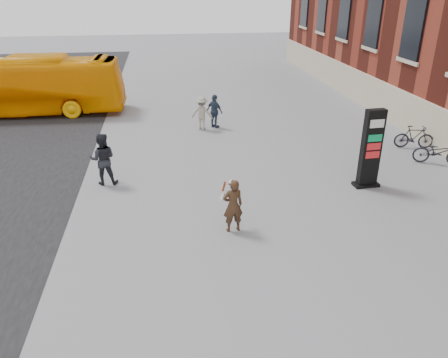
{
  "coord_description": "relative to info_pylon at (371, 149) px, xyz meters",
  "views": [
    {
      "loc": [
        -1.96,
        -11.39,
        6.63
      ],
      "look_at": [
        -0.29,
        0.36,
        1.19
      ],
      "focal_mm": 35.0,
      "sensor_mm": 36.0,
      "label": 1
    }
  ],
  "objects": [
    {
      "name": "bike_7",
      "position": [
        3.65,
        3.33,
        -0.89
      ],
      "size": [
        1.71,
        0.85,
        0.99
      ],
      "primitive_type": "imported",
      "rotation": [
        0.0,
        0.0,
        1.33
      ],
      "color": "black",
      "rests_on": "ground"
    },
    {
      "name": "bike_6",
      "position": [
        3.65,
        1.53,
        -0.89
      ],
      "size": [
        1.99,
        1.34,
        0.99
      ],
      "primitive_type": "imported",
      "rotation": [
        0.0,
        0.0,
        1.17
      ],
      "color": "black",
      "rests_on": "ground"
    },
    {
      "name": "woman",
      "position": [
        -5.13,
        -2.3,
        -0.55
      ],
      "size": [
        0.67,
        0.62,
        1.62
      ],
      "rotation": [
        0.0,
        0.0,
        3.29
      ],
      "color": "#3B2917",
      "rests_on": "ground"
    },
    {
      "name": "info_pylon",
      "position": [
        0.0,
        0.0,
        0.0
      ],
      "size": [
        0.91,
        0.5,
        2.77
      ],
      "rotation": [
        0.0,
        0.0,
        0.06
      ],
      "color": "black",
      "rests_on": "ground"
    },
    {
      "name": "pedestrian_b",
      "position": [
        -5.1,
        7.22,
        -0.59
      ],
      "size": [
        1.16,
        0.87,
        1.59
      ],
      "primitive_type": "imported",
      "rotation": [
        0.0,
        0.0,
        2.84
      ],
      "color": "#9D9684",
      "rests_on": "ground"
    },
    {
      "name": "pedestrian_a",
      "position": [
        -9.11,
        1.5,
        -0.45
      ],
      "size": [
        0.91,
        0.71,
        1.86
      ],
      "primitive_type": "imported",
      "rotation": [
        0.0,
        0.0,
        3.13
      ],
      "color": "#22232A",
      "rests_on": "ground"
    },
    {
      "name": "ground",
      "position": [
        -4.95,
        -1.68,
        -1.38
      ],
      "size": [
        100.0,
        100.0,
        0.0
      ],
      "primitive_type": "plane",
      "color": "#9E9EA3"
    },
    {
      "name": "bus",
      "position": [
        -14.48,
        11.23,
        0.14
      ],
      "size": [
        10.99,
        2.91,
        3.04
      ],
      "primitive_type": "imported",
      "rotation": [
        0.0,
        0.0,
        1.54
      ],
      "color": "#FFA403",
      "rests_on": "road"
    },
    {
      "name": "pedestrian_c",
      "position": [
        -4.46,
        7.37,
        -0.57
      ],
      "size": [
        0.92,
        0.99,
        1.63
      ],
      "primitive_type": "imported",
      "rotation": [
        0.0,
        0.0,
        2.27
      ],
      "color": "#2E3D52",
      "rests_on": "ground"
    }
  ]
}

